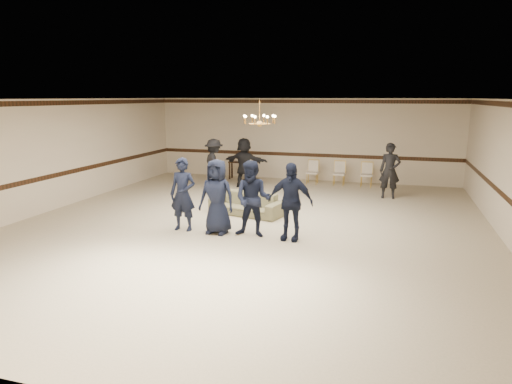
# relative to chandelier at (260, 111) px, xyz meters

# --- Properties ---
(room) EXTENTS (12.01, 14.01, 3.21)m
(room) POSITION_rel_chandelier_xyz_m (0.00, -1.00, -1.28)
(room) COLOR beige
(room) RESTS_ON ground
(chair_rail) EXTENTS (12.00, 0.02, 0.14)m
(chair_rail) POSITION_rel_chandelier_xyz_m (0.00, 5.99, -1.88)
(chair_rail) COLOR #341B0F
(chair_rail) RESTS_ON wall_back
(crown_molding) EXTENTS (12.00, 0.02, 0.14)m
(crown_molding) POSITION_rel_chandelier_xyz_m (0.00, 5.99, 0.21)
(crown_molding) COLOR #341B0F
(crown_molding) RESTS_ON wall_back
(chandelier) EXTENTS (0.94, 0.94, 0.89)m
(chandelier) POSITION_rel_chandelier_xyz_m (0.00, 0.00, 0.00)
(chandelier) COLOR #B07E38
(chandelier) RESTS_ON ceiling
(boy_a) EXTENTS (0.66, 0.44, 1.81)m
(boy_a) POSITION_rel_chandelier_xyz_m (-1.43, -1.81, -1.97)
(boy_a) COLOR black
(boy_a) RESTS_ON floor
(boy_b) EXTENTS (0.91, 0.61, 1.81)m
(boy_b) POSITION_rel_chandelier_xyz_m (-0.53, -1.81, -1.97)
(boy_b) COLOR black
(boy_b) RESTS_ON floor
(boy_c) EXTENTS (0.89, 0.70, 1.81)m
(boy_c) POSITION_rel_chandelier_xyz_m (0.37, -1.81, -1.97)
(boy_c) COLOR black
(boy_c) RESTS_ON floor
(boy_d) EXTENTS (1.09, 0.51, 1.81)m
(boy_d) POSITION_rel_chandelier_xyz_m (1.27, -1.81, -1.97)
(boy_d) COLOR black
(boy_d) RESTS_ON floor
(settee) EXTENTS (2.21, 1.26, 0.61)m
(settee) POSITION_rel_chandelier_xyz_m (-0.40, 0.09, -2.57)
(settee) COLOR #726F4C
(settee) RESTS_ON floor
(adult_left) EXTENTS (1.27, 1.32, 1.81)m
(adult_left) POSITION_rel_chandelier_xyz_m (-2.60, 3.13, -1.97)
(adult_left) COLOR black
(adult_left) RESTS_ON floor
(adult_mid) EXTENTS (1.73, 0.75, 1.81)m
(adult_mid) POSITION_rel_chandelier_xyz_m (-1.70, 3.83, -1.97)
(adult_mid) COLOR black
(adult_mid) RESTS_ON floor
(adult_right) EXTENTS (0.67, 0.45, 1.81)m
(adult_right) POSITION_rel_chandelier_xyz_m (3.40, 3.43, -1.97)
(adult_right) COLOR black
(adult_right) RESTS_ON floor
(banquet_chair_left) EXTENTS (0.46, 0.46, 0.89)m
(banquet_chair_left) POSITION_rel_chandelier_xyz_m (0.58, 5.17, -2.43)
(banquet_chair_left) COLOR beige
(banquet_chair_left) RESTS_ON floor
(banquet_chair_mid) EXTENTS (0.44, 0.44, 0.89)m
(banquet_chair_mid) POSITION_rel_chandelier_xyz_m (1.58, 5.17, -2.43)
(banquet_chair_mid) COLOR beige
(banquet_chair_mid) RESTS_ON floor
(banquet_chair_right) EXTENTS (0.46, 0.46, 0.89)m
(banquet_chair_right) POSITION_rel_chandelier_xyz_m (2.58, 5.17, -2.43)
(banquet_chair_right) COLOR beige
(banquet_chair_right) RESTS_ON floor
(console_table) EXTENTS (0.86, 0.40, 0.71)m
(console_table) POSITION_rel_chandelier_xyz_m (-2.42, 5.37, -2.52)
(console_table) COLOR black
(console_table) RESTS_ON floor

